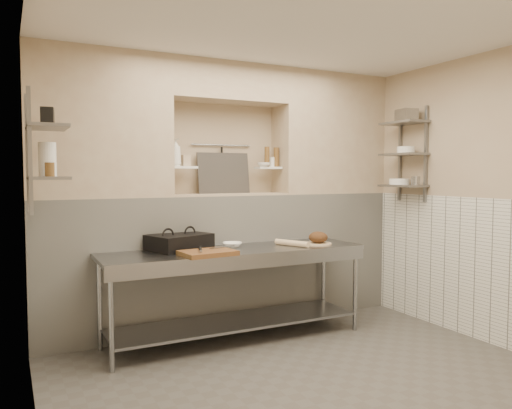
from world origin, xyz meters
TOP-DOWN VIEW (x-y plane):
  - floor at (0.00, 0.00)m, footprint 4.00×3.90m
  - ceiling at (0.00, 0.00)m, footprint 4.00×3.90m
  - wall_left at (-2.05, 0.00)m, footprint 0.10×3.90m
  - wall_right at (2.05, 0.00)m, footprint 0.10×3.90m
  - wall_back at (0.00, 2.00)m, footprint 4.00×0.10m
  - backwall_lower at (0.00, 1.75)m, footprint 4.00×0.40m
  - alcove_sill at (0.00, 1.75)m, footprint 1.30×0.40m
  - backwall_pillar_left at (-1.33, 1.75)m, footprint 1.35×0.40m
  - backwall_pillar_right at (1.33, 1.75)m, footprint 1.35×0.40m
  - backwall_header at (0.00, 1.75)m, footprint 1.30×0.40m
  - wainscot_left at (-1.99, 0.00)m, footprint 0.02×3.90m
  - wainscot_right at (1.99, 0.00)m, footprint 0.02×3.90m
  - alcove_shelf_left at (-0.50, 1.75)m, footprint 0.28×0.16m
  - alcove_shelf_right at (0.50, 1.75)m, footprint 0.28×0.16m
  - utensil_rail at (0.00, 1.92)m, footprint 0.70×0.02m
  - hanging_steel at (0.00, 1.90)m, footprint 0.02×0.02m
  - splash_panel at (0.00, 1.85)m, footprint 0.60×0.08m
  - shelf_rail_left_a at (-1.98, 1.25)m, footprint 0.03×0.03m
  - shelf_rail_left_b at (-1.98, 0.85)m, footprint 0.03×0.03m
  - wall_shelf_left_lower at (-1.84, 1.05)m, footprint 0.30×0.50m
  - wall_shelf_left_upper at (-1.84, 1.05)m, footprint 0.30×0.50m
  - shelf_rail_right_a at (1.98, 1.25)m, footprint 0.03×0.03m
  - shelf_rail_right_b at (1.98, 0.85)m, footprint 0.03×0.03m
  - wall_shelf_right_lower at (1.84, 1.05)m, footprint 0.30×0.50m
  - wall_shelf_right_mid at (1.84, 1.05)m, footprint 0.30×0.50m
  - wall_shelf_right_upper at (1.84, 1.05)m, footprint 0.30×0.50m
  - prep_table at (-0.16, 1.18)m, footprint 2.60×0.70m
  - panini_press at (-0.66, 1.40)m, footprint 0.66×0.57m
  - cutting_board at (-0.53, 0.97)m, footprint 0.51×0.38m
  - knife_blade at (-0.34, 1.08)m, footprint 0.28×0.11m
  - tongs at (-0.59, 0.99)m, footprint 0.11×0.27m
  - mixing_bowl at (-0.13, 1.33)m, footprint 0.26×0.26m
  - rolling_pin at (0.44, 1.12)m, footprint 0.22×0.38m
  - bread_board at (0.75, 1.10)m, footprint 0.28×0.28m
  - bread_loaf at (0.75, 1.10)m, footprint 0.20×0.20m
  - bottle_soap at (-0.58, 1.74)m, footprint 0.14×0.14m
  - jar_alcove at (-0.46, 1.76)m, footprint 0.08×0.08m
  - bowl_alcove at (0.42, 1.71)m, footprint 0.18×0.18m
  - condiment_a at (0.61, 1.76)m, footprint 0.06×0.06m
  - condiment_b at (0.49, 1.75)m, footprint 0.06×0.06m
  - condiment_c at (0.56, 1.77)m, footprint 0.06×0.06m
  - jug_left at (-1.84, 1.08)m, footprint 0.13×0.13m
  - jar_left at (-1.84, 0.88)m, footprint 0.07×0.07m
  - box_left_upper at (-1.84, 0.97)m, footprint 0.11×0.11m
  - bowl_right at (1.84, 1.11)m, footprint 0.22×0.22m
  - canister_right at (1.84, 0.86)m, footprint 0.09×0.09m
  - bowl_right_mid at (1.84, 1.01)m, footprint 0.20×0.20m
  - basket_right at (1.84, 1.01)m, footprint 0.20×0.23m

SIDE VIEW (x-z plane):
  - floor at x=0.00m, z-range -0.10..0.00m
  - prep_table at x=-0.16m, z-range 0.19..1.09m
  - backwall_lower at x=0.00m, z-range 0.00..1.40m
  - wainscot_left at x=-1.99m, z-range 0.00..1.40m
  - wainscot_right at x=1.99m, z-range 0.00..1.40m
  - bread_board at x=0.75m, z-range 0.90..0.92m
  - cutting_board at x=-0.53m, z-range 0.90..0.94m
  - mixing_bowl at x=-0.13m, z-range 0.90..0.95m
  - rolling_pin at x=0.44m, z-range 0.90..0.96m
  - knife_blade at x=-0.34m, z-range 0.95..0.95m
  - tongs at x=-0.59m, z-range 0.95..0.97m
  - bread_loaf at x=0.75m, z-range 0.92..1.03m
  - panini_press at x=-0.66m, z-range 0.90..1.05m
  - wall_left at x=-2.05m, z-range 0.00..2.80m
  - wall_right at x=2.05m, z-range 0.00..2.80m
  - wall_back at x=0.00m, z-range 0.00..2.80m
  - alcove_sill at x=0.00m, z-range 1.40..1.42m
  - wall_shelf_right_lower at x=1.84m, z-range 1.49..1.51m
  - bowl_right at x=1.84m, z-range 1.51..1.58m
  - canister_right at x=1.84m, z-range 1.51..1.61m
  - wall_shelf_left_lower at x=-1.84m, z-range 1.59..1.61m
  - splash_panel at x=0.00m, z-range 1.42..1.86m
  - jar_left at x=-1.84m, z-range 1.61..1.72m
  - alcove_shelf_left at x=-0.50m, z-range 1.69..1.71m
  - alcove_shelf_right at x=0.50m, z-range 1.69..1.71m
  - bowl_alcove at x=0.42m, z-range 1.71..1.76m
  - jug_left at x=-1.84m, z-range 1.61..1.88m
  - condiment_c at x=0.56m, z-range 1.71..1.82m
  - jar_alcove at x=-0.46m, z-range 1.71..1.83m
  - hanging_steel at x=0.00m, z-range 1.63..1.93m
  - shelf_rail_left_a at x=-1.98m, z-range 1.33..2.27m
  - shelf_rail_left_b at x=-1.98m, z-range 1.33..2.27m
  - condiment_a at x=0.61m, z-range 1.71..1.93m
  - condiment_b at x=0.49m, z-range 1.71..1.94m
  - shelf_rail_right_a at x=1.98m, z-range 1.33..2.38m
  - shelf_rail_right_b at x=1.98m, z-range 1.33..2.38m
  - wall_shelf_right_mid at x=1.84m, z-range 1.84..1.86m
  - bottle_soap at x=-0.58m, z-range 1.71..1.99m
  - bowl_right_mid at x=1.84m, z-range 1.86..1.93m
  - utensil_rail at x=0.00m, z-range 1.94..1.96m
  - wall_shelf_left_upper at x=-1.84m, z-range 1.99..2.01m
  - box_left_upper at x=-1.84m, z-range 2.01..2.14m
  - backwall_pillar_left at x=-1.33m, z-range 1.40..2.80m
  - backwall_pillar_right at x=1.33m, z-range 1.40..2.80m
  - wall_shelf_right_upper at x=1.84m, z-range 2.19..2.21m
  - basket_right at x=1.84m, z-range 2.21..2.35m
  - backwall_header at x=0.00m, z-range 2.40..2.80m
  - ceiling at x=0.00m, z-range 2.80..2.90m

